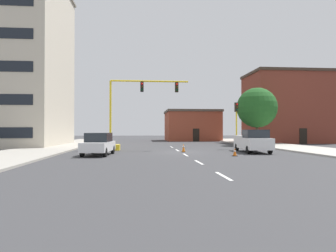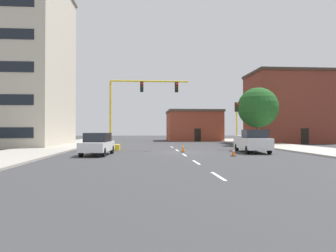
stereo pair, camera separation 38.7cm
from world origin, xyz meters
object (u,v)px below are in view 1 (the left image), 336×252
Objects in this scene: tree_right_mid at (257,108)px; traffic_cone_roadside_a at (184,148)px; traffic_signal_gantry at (121,127)px; traffic_cone_roadside_b at (235,152)px; pickup_truck_white at (253,141)px; sedan_white_near_left at (99,144)px; traffic_light_pole_right at (236,115)px.

tree_right_mid is 15.93m from traffic_cone_roadside_a.
traffic_cone_roadside_b is (8.90, -7.52, -1.91)m from traffic_signal_gantry.
pickup_truck_white is 4.58m from traffic_cone_roadside_b.
sedan_white_near_left is at bearing -103.41° from traffic_signal_gantry.
traffic_signal_gantry reaches higher than traffic_light_pole_right.
traffic_cone_roadside_a is at bearing 126.18° from traffic_cone_roadside_b.
sedan_white_near_left is at bearing -143.17° from tree_right_mid.
pickup_truck_white is at bearing -18.57° from traffic_signal_gantry.
traffic_light_pole_right is at bearing 32.66° from traffic_cone_roadside_a.
tree_right_mid is 17.58m from traffic_cone_roadside_b.
sedan_white_near_left is 6.03× the size of traffic_cone_roadside_a.
sedan_white_near_left reaches higher than traffic_cone_roadside_b.
traffic_light_pole_right reaches higher than traffic_cone_roadside_a.
traffic_signal_gantry is 1.77× the size of traffic_light_pole_right.
traffic_cone_roadside_b is at bearing -108.65° from traffic_light_pole_right.
traffic_light_pole_right is 14.91m from sedan_white_near_left.
traffic_cone_roadside_b is (10.29, -1.72, -0.59)m from sedan_white_near_left.
pickup_truck_white is 1.19× the size of sedan_white_near_left.
traffic_cone_roadside_b is (-7.67, -15.17, -4.49)m from tree_right_mid.
traffic_light_pole_right reaches higher than sedan_white_near_left.
pickup_truck_white is 9.06× the size of traffic_cone_roadside_b.
traffic_light_pole_right is 6.23× the size of traffic_cone_roadside_a.
tree_right_mid is 12.05× the size of traffic_cone_roadside_b.
traffic_signal_gantry reaches higher than traffic_cone_roadside_a.
traffic_light_pole_right is at bearing -125.41° from tree_right_mid.
tree_right_mid is 9.52× the size of traffic_cone_roadside_a.
pickup_truck_white reaches higher than sedan_white_near_left.
tree_right_mid is at bearing 24.75° from traffic_signal_gantry.
traffic_cone_roadside_a is at bearing -28.57° from traffic_signal_gantry.
tree_right_mid is at bearing 54.59° from traffic_light_pole_right.
traffic_cone_roadside_a is (-6.06, -3.89, -3.15)m from traffic_light_pole_right.
pickup_truck_white is (-4.94, -11.55, -3.82)m from tree_right_mid.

